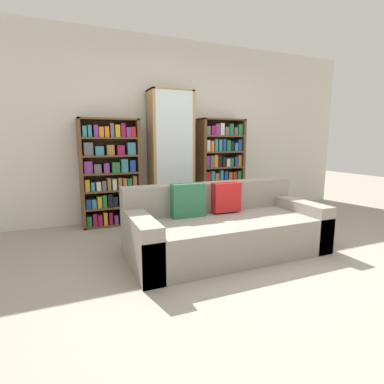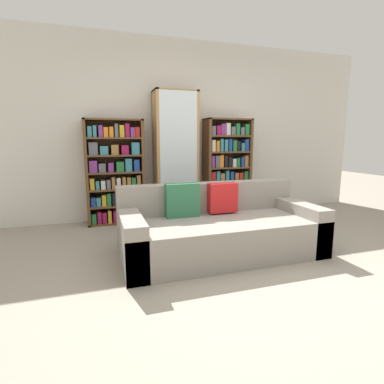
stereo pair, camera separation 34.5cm
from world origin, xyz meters
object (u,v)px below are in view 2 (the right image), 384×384
(display_cabinet, at_px, (176,156))
(bookshelf_right, at_px, (227,168))
(wine_bottle, at_px, (229,219))
(bookshelf_left, at_px, (115,173))
(couch, at_px, (219,229))

(display_cabinet, distance_m, bookshelf_right, 0.88)
(display_cabinet, distance_m, wine_bottle, 1.29)
(bookshelf_right, bearing_deg, display_cabinet, -178.94)
(wine_bottle, bearing_deg, bookshelf_left, 147.41)
(bookshelf_left, bearing_deg, wine_bottle, -32.59)
(wine_bottle, bearing_deg, couch, -123.08)
(couch, height_order, display_cabinet, display_cabinet)
(couch, bearing_deg, bookshelf_left, 121.07)
(couch, relative_size, bookshelf_left, 1.39)
(couch, xyz_separation_m, bookshelf_left, (-0.95, 1.57, 0.47))
(display_cabinet, height_order, wine_bottle, display_cabinet)
(bookshelf_right, height_order, wine_bottle, bookshelf_right)
(bookshelf_right, bearing_deg, bookshelf_left, 179.99)
(bookshelf_left, relative_size, wine_bottle, 3.82)
(couch, relative_size, wine_bottle, 5.30)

